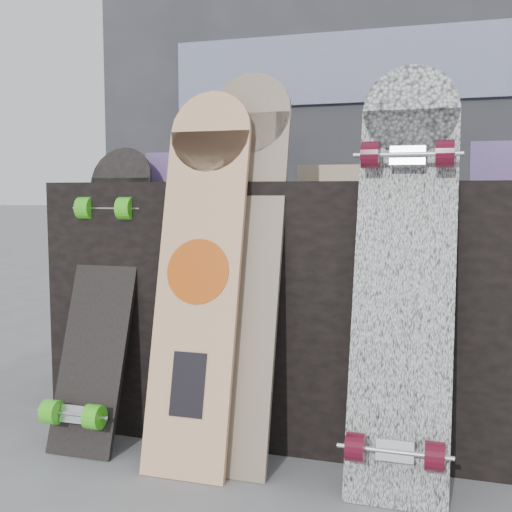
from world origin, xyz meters
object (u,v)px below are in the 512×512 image
(vendor_table, at_px, (313,305))
(skateboard_dark, at_px, (102,290))
(longboard_cascadia, at_px, (404,267))
(longboard_geisha, at_px, (199,266))
(longboard_celtic, at_px, (239,253))

(vendor_table, bearing_deg, skateboard_dark, -150.66)
(skateboard_dark, bearing_deg, longboard_cascadia, -3.05)
(vendor_table, height_order, longboard_geisha, longboard_geisha)
(skateboard_dark, bearing_deg, longboard_geisha, -9.85)
(longboard_geisha, xyz_separation_m, longboard_celtic, (0.10, 0.06, 0.03))
(vendor_table, distance_m, longboard_cascadia, 0.53)
(longboard_geisha, height_order, longboard_cascadia, longboard_cascadia)
(longboard_geisha, bearing_deg, skateboard_dark, 170.15)
(longboard_celtic, distance_m, longboard_cascadia, 0.46)
(skateboard_dark, bearing_deg, longboard_celtic, -0.19)
(skateboard_dark, bearing_deg, vendor_table, 29.34)
(vendor_table, bearing_deg, longboard_geisha, -121.50)
(vendor_table, relative_size, skateboard_dark, 1.74)
(longboard_celtic, height_order, longboard_cascadia, longboard_celtic)
(longboard_geisha, height_order, longboard_celtic, longboard_celtic)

